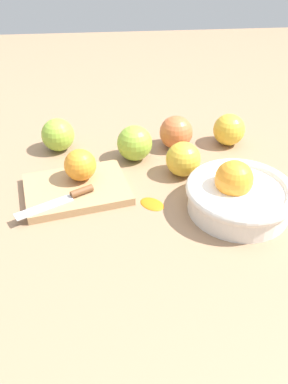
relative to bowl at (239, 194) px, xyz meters
The scene contains 11 objects.
ground_plane 0.20m from the bowl, 34.76° to the right, with size 2.40×2.40×0.00m, color #997556.
bowl is the anchor object (origin of this frame).
cutting_board 0.32m from the bowl, 15.44° to the right, with size 0.20×0.15×0.02m, color tan.
orange_on_board 0.31m from the bowl, 20.85° to the right, with size 0.06×0.06×0.06m, color orange.
knife 0.32m from the bowl, ahead, with size 0.14×0.09×0.01m.
apple_mid_left 0.15m from the bowl, 58.28° to the right, with size 0.07×0.07×0.07m, color gold.
apple_front_left 0.26m from the bowl, 72.69° to the right, with size 0.08×0.08×0.08m, color #CC6638.
apple_front_center 0.27m from the bowl, 49.06° to the right, with size 0.08×0.08×0.08m, color #8EB738.
apple_front_right 0.44m from the bowl, 36.93° to the right, with size 0.08×0.08×0.08m, color #8EB738.
apple_front_left_2 0.26m from the bowl, 101.32° to the right, with size 0.07×0.07×0.07m, color gold.
citrus_peel 0.17m from the bowl, 10.84° to the right, with size 0.05×0.04×0.01m, color orange.
Camera 1 is at (0.07, 0.69, 0.47)m, focal length 37.37 mm.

